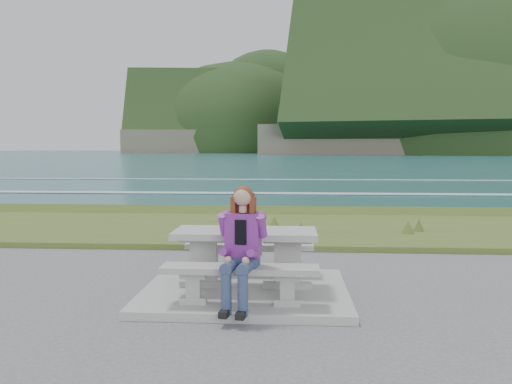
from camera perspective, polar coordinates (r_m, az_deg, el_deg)
concrete_slab at (r=6.54m, az=-1.22°, el=-11.30°), size 2.60×2.10×0.10m
picnic_table at (r=6.39m, az=-1.23°, el=-5.84°), size 1.80×0.75×0.75m
bench_landward at (r=5.76m, az=-1.84°, el=-9.43°), size 1.80×0.35×0.45m
bench_seaward at (r=7.12m, az=-0.73°, el=-6.63°), size 1.80×0.35×0.45m
grass_verge at (r=11.42m, az=0.97°, el=-4.50°), size 160.00×4.50×0.22m
shore_drop at (r=14.29m, az=1.54°, el=-2.58°), size 160.00×0.80×2.20m
ocean at (r=31.56m, az=2.75°, el=-1.60°), size 1600.00×1600.00×0.09m
seated_woman at (r=5.60m, az=-1.83°, el=-8.23°), size 0.47×0.71×1.37m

